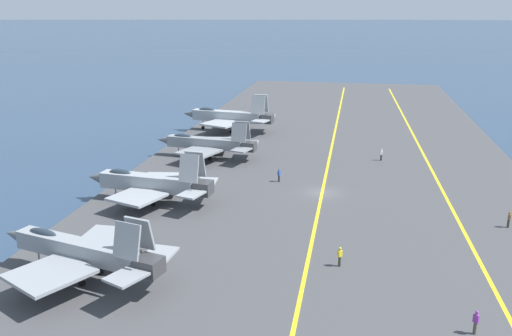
% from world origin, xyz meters
% --- Properties ---
extents(ground_plane, '(2000.00, 2000.00, 0.00)m').
position_xyz_m(ground_plane, '(0.00, 0.00, 0.00)').
color(ground_plane, navy).
extents(carrier_deck, '(204.35, 53.58, 0.40)m').
position_xyz_m(carrier_deck, '(0.00, 0.00, 0.20)').
color(carrier_deck, '#424244').
rests_on(carrier_deck, ground).
extents(deck_stripe_foul_line, '(183.86, 4.98, 0.01)m').
position_xyz_m(deck_stripe_foul_line, '(0.00, -14.74, 0.40)').
color(deck_stripe_foul_line, yellow).
rests_on(deck_stripe_foul_line, carrier_deck).
extents(deck_stripe_centerline, '(183.91, 0.36, 0.01)m').
position_xyz_m(deck_stripe_centerline, '(0.00, 0.00, 0.40)').
color(deck_stripe_centerline, yellow).
rests_on(deck_stripe_centerline, carrier_deck).
extents(parked_jet_nearest, '(13.20, 16.46, 6.15)m').
position_xyz_m(parked_jet_nearest, '(-25.68, 18.19, 2.95)').
color(parked_jet_nearest, gray).
rests_on(parked_jet_nearest, carrier_deck).
extents(parked_jet_second, '(12.61, 15.82, 6.37)m').
position_xyz_m(parked_jet_second, '(-7.01, 19.41, 2.76)').
color(parked_jet_second, '#93999E').
rests_on(parked_jet_second, carrier_deck).
extents(parked_jet_third, '(12.79, 15.98, 5.85)m').
position_xyz_m(parked_jet_third, '(12.85, 18.07, 2.67)').
color(parked_jet_third, gray).
rests_on(parked_jet_third, carrier_deck).
extents(parked_jet_fourth, '(14.08, 17.56, 6.95)m').
position_xyz_m(parked_jet_fourth, '(31.43, 19.19, 3.16)').
color(parked_jet_fourth, '#9EA3A8').
rests_on(parked_jet_fourth, carrier_deck).
extents(crew_brown_vest, '(0.43, 0.34, 1.75)m').
position_xyz_m(crew_brown_vest, '(-7.52, -19.62, 1.36)').
color(crew_brown_vest, '#383328').
rests_on(crew_brown_vest, carrier_deck).
extents(crew_white_vest, '(0.36, 0.44, 1.77)m').
position_xyz_m(crew_white_vest, '(16.17, -7.60, 1.37)').
color(crew_white_vest, '#232328').
rests_on(crew_white_vest, carrier_deck).
extents(crew_yellow_vest, '(0.45, 0.46, 1.81)m').
position_xyz_m(crew_yellow_vest, '(-19.52, -2.82, 1.40)').
color(crew_yellow_vest, '#383328').
rests_on(crew_yellow_vest, carrier_deck).
extents(crew_purple_vest, '(0.43, 0.46, 1.82)m').
position_xyz_m(crew_purple_vest, '(-28.20, -12.46, 1.40)').
color(crew_purple_vest, '#4C473D').
rests_on(crew_purple_vest, carrier_deck).
extents(crew_blue_vest, '(0.45, 0.39, 1.76)m').
position_xyz_m(crew_blue_vest, '(3.27, 5.84, 1.37)').
color(crew_blue_vest, '#232328').
rests_on(crew_blue_vest, carrier_deck).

